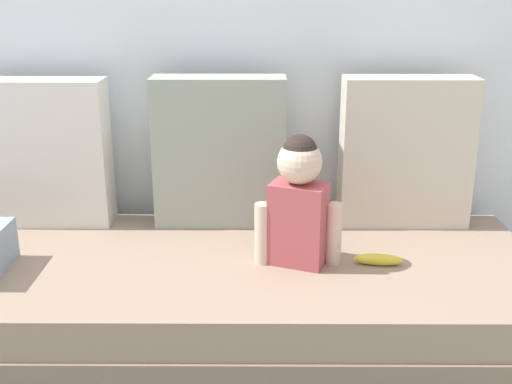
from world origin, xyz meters
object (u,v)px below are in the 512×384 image
at_px(banana, 378,259).
at_px(couch, 216,305).
at_px(throw_pillow_left, 34,153).
at_px(throw_pillow_right, 406,152).
at_px(throw_pillow_center, 220,152).
at_px(toddler, 299,200).

bearing_deg(banana, couch, 175.31).
height_order(throw_pillow_left, throw_pillow_right, throw_pillow_right).
height_order(throw_pillow_center, throw_pillow_right, throw_pillow_center).
height_order(couch, throw_pillow_left, throw_pillow_left).
distance_m(throw_pillow_left, toddler, 1.09).
bearing_deg(toddler, couch, 174.66).
relative_size(throw_pillow_center, throw_pillow_right, 1.00).
bearing_deg(throw_pillow_right, toddler, -138.91).
relative_size(couch, throw_pillow_right, 4.00).
distance_m(throw_pillow_right, banana, 0.52).
relative_size(couch, throw_pillow_center, 4.00).
bearing_deg(throw_pillow_left, couch, -26.08).
height_order(couch, throw_pillow_center, throw_pillow_center).
relative_size(couch, toddler, 5.16).
height_order(throw_pillow_center, banana, throw_pillow_center).
bearing_deg(couch, throw_pillow_center, 90.00).
distance_m(throw_pillow_center, banana, 0.75).
bearing_deg(toddler, throw_pillow_left, 159.34).
distance_m(couch, throw_pillow_left, 0.94).
distance_m(throw_pillow_right, toddler, 0.59).
height_order(throw_pillow_left, toddler, throw_pillow_left).
height_order(toddler, banana, toddler).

